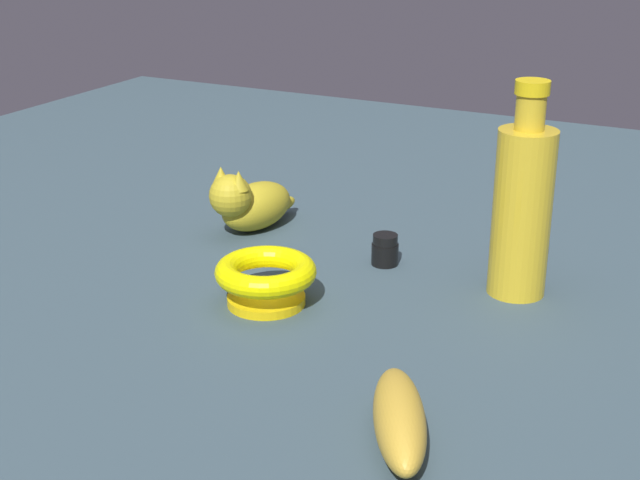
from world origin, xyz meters
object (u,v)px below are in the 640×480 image
Objects in this scene: bowl at (266,277)px; nail_polish_jar at (385,250)px; banana at (399,419)px; bottle_tall at (522,206)px; cat_figurine at (250,202)px.

nail_polish_jar is at bearing 155.89° from bowl.
banana is at bearing 24.74° from nail_polish_jar.
bottle_tall is 0.30m from bowl.
banana is at bearing -0.96° from bottle_tall.
bottle_tall reaches higher than nail_polish_jar.
cat_figurine is (-0.38, -0.37, 0.02)m from banana.
nail_polish_jar is at bearing -92.87° from bottle_tall.
cat_figurine is (-0.03, -0.21, 0.02)m from nail_polish_jar.
bowl is at bearing 35.29° from cat_figurine.
bowl is 0.71× the size of cat_figurine.
bottle_tall is 0.38m from cat_figurine.
banana is 0.53m from cat_figurine.
bottle_tall is 1.61× the size of banana.
bottle_tall is at bearing 123.01° from bowl.
cat_figurine reaches higher than bowl.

